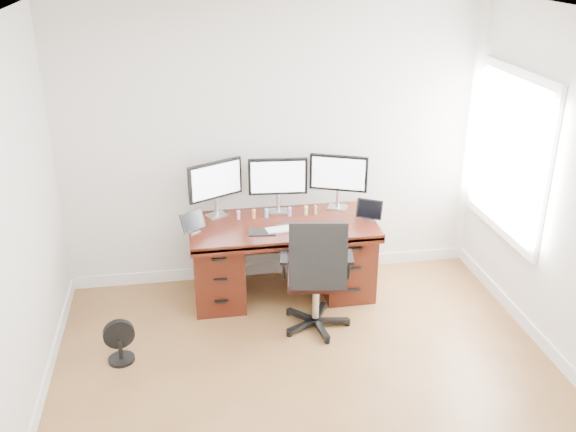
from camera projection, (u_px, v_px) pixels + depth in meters
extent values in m
plane|color=brown|center=(323.00, 423.00, 4.53)|extent=(4.50, 4.50, 0.00)
cube|color=silver|center=(275.00, 145.00, 6.02)|extent=(4.00, 0.10, 2.70)
cube|color=white|center=(509.00, 154.00, 5.62)|extent=(0.04, 1.30, 1.50)
cube|color=white|center=(507.00, 154.00, 5.61)|extent=(0.01, 1.15, 1.35)
cube|color=#3D140C|center=(283.00, 226.00, 5.86)|extent=(1.70, 0.80, 0.05)
cube|color=#3D140C|center=(218.00, 265.00, 5.95)|extent=(0.45, 0.70, 0.70)
cube|color=#3D140C|center=(345.00, 256.00, 6.13)|extent=(0.45, 0.70, 0.70)
cube|color=black|center=(278.00, 234.00, 6.22)|extent=(0.74, 0.03, 0.40)
cylinder|color=black|center=(315.00, 321.00, 5.65)|extent=(0.66, 0.66, 0.08)
cylinder|color=silver|center=(316.00, 297.00, 5.55)|extent=(0.06, 0.06, 0.41)
cube|color=black|center=(316.00, 276.00, 5.47)|extent=(0.56, 0.54, 0.07)
cube|color=black|center=(318.00, 257.00, 5.14)|extent=(0.47, 0.13, 0.56)
cube|color=black|center=(284.00, 257.00, 5.39)|extent=(0.10, 0.25, 0.03)
cube|color=black|center=(349.00, 257.00, 5.39)|extent=(0.10, 0.25, 0.03)
cylinder|color=black|center=(122.00, 359.00, 5.19)|extent=(0.21, 0.21, 0.03)
cylinder|color=black|center=(120.00, 349.00, 5.14)|extent=(0.04, 0.04, 0.18)
cylinder|color=black|center=(119.00, 335.00, 5.09)|extent=(0.25, 0.09, 0.25)
cube|color=silver|center=(217.00, 215.00, 6.00)|extent=(0.22, 0.21, 0.01)
cylinder|color=silver|center=(217.00, 207.00, 5.97)|extent=(0.04, 0.04, 0.18)
cube|color=black|center=(215.00, 180.00, 5.86)|extent=(0.50, 0.28, 0.35)
cube|color=white|center=(216.00, 181.00, 5.85)|extent=(0.45, 0.23, 0.30)
cube|color=silver|center=(278.00, 211.00, 6.09)|extent=(0.19, 0.16, 0.01)
cylinder|color=silver|center=(278.00, 203.00, 6.06)|extent=(0.04, 0.04, 0.18)
cube|color=black|center=(278.00, 176.00, 5.95)|extent=(0.55, 0.08, 0.35)
cube|color=white|center=(278.00, 177.00, 5.93)|extent=(0.50, 0.05, 0.30)
cube|color=silver|center=(337.00, 207.00, 6.18)|extent=(0.22, 0.20, 0.01)
cylinder|color=silver|center=(338.00, 199.00, 6.15)|extent=(0.04, 0.04, 0.18)
cube|color=black|center=(339.00, 173.00, 6.04)|extent=(0.52, 0.24, 0.35)
cube|color=white|center=(338.00, 174.00, 6.02)|extent=(0.46, 0.20, 0.30)
cube|color=silver|center=(193.00, 231.00, 5.68)|extent=(0.13, 0.12, 0.01)
cube|color=black|center=(193.00, 221.00, 5.64)|extent=(0.23, 0.20, 0.17)
cube|color=silver|center=(369.00, 219.00, 5.92)|extent=(0.13, 0.12, 0.01)
cube|color=black|center=(370.00, 209.00, 5.89)|extent=(0.24, 0.18, 0.17)
cube|color=white|center=(282.00, 229.00, 5.71)|extent=(0.30, 0.17, 0.01)
cube|color=silver|center=(308.00, 230.00, 5.71)|extent=(0.15, 0.15, 0.01)
cube|color=black|center=(262.00, 232.00, 5.66)|extent=(0.25, 0.17, 0.01)
cube|color=black|center=(283.00, 225.00, 5.79)|extent=(0.14, 0.11, 0.01)
cylinder|color=pink|center=(239.00, 216.00, 5.91)|extent=(0.03, 0.03, 0.06)
sphere|color=pink|center=(238.00, 212.00, 5.90)|extent=(0.04, 0.04, 0.04)
cylinder|color=#EB6A3D|center=(254.00, 215.00, 5.94)|extent=(0.03, 0.03, 0.06)
sphere|color=#EB6A3D|center=(254.00, 211.00, 5.92)|extent=(0.04, 0.04, 0.04)
cylinder|color=#6CA6EC|center=(266.00, 214.00, 5.95)|extent=(0.03, 0.03, 0.06)
sphere|color=#6CA6EC|center=(266.00, 210.00, 5.94)|extent=(0.04, 0.04, 0.04)
cylinder|color=#A278E6|center=(290.00, 213.00, 5.99)|extent=(0.03, 0.03, 0.06)
sphere|color=#A278E6|center=(290.00, 209.00, 5.97)|extent=(0.04, 0.04, 0.04)
cylinder|color=#D9C05A|center=(306.00, 212.00, 6.01)|extent=(0.03, 0.03, 0.06)
sphere|color=#D9C05A|center=(306.00, 207.00, 5.99)|extent=(0.04, 0.04, 0.04)
cylinder|color=olive|center=(315.00, 211.00, 6.02)|extent=(0.03, 0.03, 0.06)
sphere|color=olive|center=(315.00, 207.00, 6.01)|extent=(0.04, 0.04, 0.04)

